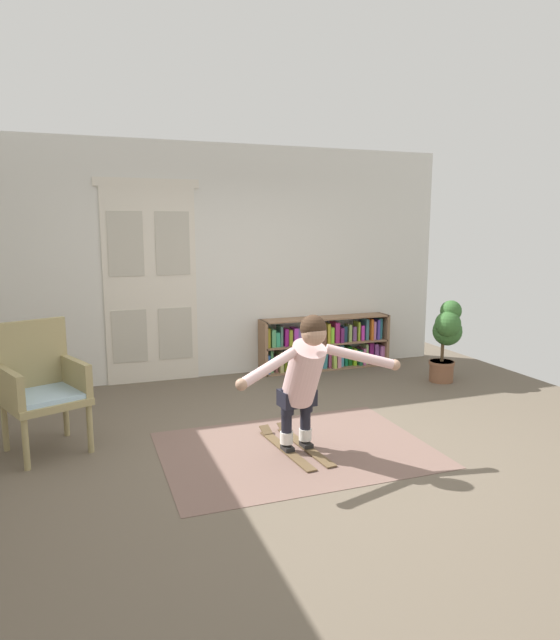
# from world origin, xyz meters

# --- Properties ---
(ground_plane) EXTENTS (7.20, 7.20, 0.00)m
(ground_plane) POSITION_xyz_m (0.00, 0.00, 0.00)
(ground_plane) COLOR brown
(back_wall) EXTENTS (6.00, 0.10, 2.90)m
(back_wall) POSITION_xyz_m (0.00, 2.60, 1.45)
(back_wall) COLOR silver
(back_wall) RESTS_ON ground
(double_door) EXTENTS (1.22, 0.05, 2.45)m
(double_door) POSITION_xyz_m (-0.93, 2.54, 1.23)
(double_door) COLOR beige
(double_door) RESTS_ON ground
(rug) EXTENTS (2.26, 1.62, 0.01)m
(rug) POSITION_xyz_m (-0.07, -0.07, 0.00)
(rug) COLOR #72584E
(rug) RESTS_ON ground
(bookshelf) EXTENTS (1.80, 0.30, 0.70)m
(bookshelf) POSITION_xyz_m (1.32, 2.39, 0.32)
(bookshelf) COLOR #8B684C
(bookshelf) RESTS_ON ground
(wicker_chair) EXTENTS (0.78, 0.78, 1.10)m
(wicker_chair) POSITION_xyz_m (-2.09, 0.69, 0.58)
(wicker_chair) COLOR #9D8D5E
(wicker_chair) RESTS_ON ground
(potted_plant) EXTENTS (0.41, 0.44, 1.01)m
(potted_plant) POSITION_xyz_m (2.44, 1.29, 0.59)
(potted_plant) COLOR brown
(potted_plant) RESTS_ON ground
(skis_pair) EXTENTS (0.36, 0.97, 0.07)m
(skis_pair) POSITION_xyz_m (-0.08, -0.03, 0.02)
(skis_pair) COLOR brown
(skis_pair) RESTS_ON rug
(person_skier) EXTENTS (1.43, 0.69, 1.14)m
(person_skier) POSITION_xyz_m (-0.06, -0.22, 0.72)
(person_skier) COLOR white
(person_skier) RESTS_ON skis_pair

